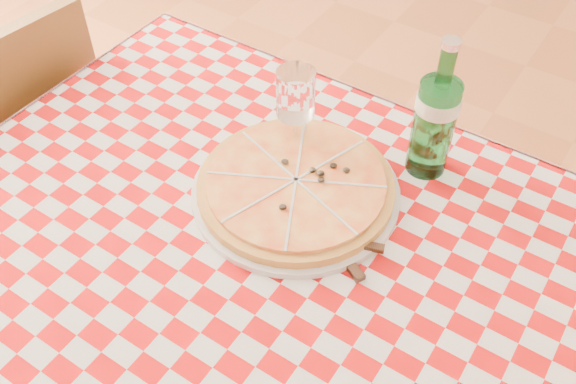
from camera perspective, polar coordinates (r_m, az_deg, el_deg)
name	(u,v)px	position (r m, az deg, el deg)	size (l,w,h in m)	color
dining_table	(279,275)	(1.19, -0.79, -7.37)	(1.20, 0.80, 0.75)	brown
tablecloth	(279,243)	(1.12, -0.84, -4.54)	(1.30, 0.90, 0.01)	#9E090A
chair_far	(24,145)	(1.79, -22.40, 3.85)	(0.44, 0.44, 0.88)	brown
pizza_plate	(296,185)	(1.17, 0.70, 0.59)	(0.38, 0.38, 0.05)	#C08840
water_bottle	(437,109)	(1.17, 13.11, 7.20)	(0.08, 0.08, 0.28)	#196729
wine_glass	(295,112)	(1.21, 0.66, 7.11)	(0.07, 0.07, 0.18)	white
cutlery	(334,242)	(1.10, 4.14, -4.42)	(0.22, 0.18, 0.02)	silver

